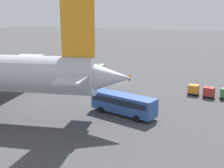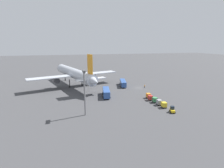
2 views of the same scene
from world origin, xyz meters
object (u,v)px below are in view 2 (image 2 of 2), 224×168
worker_person (145,86)px  cargo_cart_green (155,100)px  baggage_tug (172,110)px  airplane (74,74)px  cargo_cart_red (150,98)px  cargo_cart_orange (148,95)px  shuttle_bus_near (123,83)px  shuttle_bus_far (106,92)px  cargo_cart_grey (159,102)px  cargo_cart_yellow (164,105)px

worker_person → cargo_cart_green: 23.50m
baggage_tug → cargo_cart_green: 10.68m
airplane → cargo_cart_red: airplane is taller
airplane → baggage_tug: bearing=-164.9°
worker_person → cargo_cart_orange: 17.69m
cargo_cart_red → shuttle_bus_near: bearing=4.5°
shuttle_bus_far → cargo_cart_grey: bearing=-124.1°
baggage_tug → cargo_cart_orange: (16.70, 0.24, 0.25)m
airplane → cargo_cart_orange: 42.73m
shuttle_bus_near → cargo_cart_yellow: (-36.11, -2.76, -0.64)m
baggage_tug → shuttle_bus_near: bearing=24.5°
baggage_tug → cargo_cart_green: (10.66, 0.56, 0.25)m
cargo_cart_red → cargo_cart_green: bearing=-172.9°
shuttle_bus_near → cargo_cart_yellow: bearing=-161.2°
shuttle_bus_near → cargo_cart_yellow: size_ratio=5.46×
shuttle_bus_far → worker_person: 24.80m
shuttle_bus_near → cargo_cart_grey: size_ratio=5.46×
airplane → cargo_cart_red: (-34.38, -27.77, -5.70)m
airplane → shuttle_bus_near: airplane is taller
worker_person → cargo_cart_red: bearing=159.6°
cargo_cart_yellow → cargo_cart_grey: size_ratio=1.00×
worker_person → cargo_cart_yellow: size_ratio=0.80×
worker_person → cargo_cart_green: (-22.47, 6.86, 0.32)m
shuttle_bus_far → cargo_cart_grey: size_ratio=5.18×
cargo_cart_orange → cargo_cart_red: bearing=167.0°
shuttle_bus_near → cargo_cart_green: size_ratio=5.46×
worker_person → cargo_cart_yellow: bearing=166.9°
cargo_cart_yellow → worker_person: bearing=-13.1°
cargo_cart_yellow → cargo_cart_grey: same height
cargo_cart_green → cargo_cart_orange: size_ratio=1.00×
shuttle_bus_near → shuttle_bus_far: shuttle_bus_far is taller
cargo_cart_grey → cargo_cart_red: (6.04, 0.49, 0.00)m
shuttle_bus_near → baggage_tug: bearing=-161.2°
cargo_cart_yellow → shuttle_bus_near: bearing=4.4°
shuttle_bus_near → cargo_cart_red: bearing=-161.0°
shuttle_bus_near → cargo_cart_orange: (-24.03, -2.84, -0.64)m
shuttle_bus_near → baggage_tug: shuttle_bus_near is taller
baggage_tug → cargo_cart_grey: 7.66m
shuttle_bus_far → cargo_cart_orange: 18.35m
airplane → cargo_cart_grey: (-40.42, -28.26, -5.70)m
airplane → cargo_cart_yellow: (-43.44, -28.38, -5.70)m
cargo_cart_green → cargo_cart_orange: bearing=-3.0°
worker_person → cargo_cart_orange: (-16.43, 6.54, 0.32)m
shuttle_bus_far → worker_person: shuttle_bus_far is taller
airplane → cargo_cart_green: 47.15m
airplane → cargo_cart_red: size_ratio=25.52×
shuttle_bus_far → cargo_cart_yellow: bearing=-128.6°
airplane → shuttle_bus_far: airplane is taller
baggage_tug → cargo_cart_grey: (7.64, 0.44, 0.25)m
airplane → baggage_tug: (-48.06, -28.70, -5.95)m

